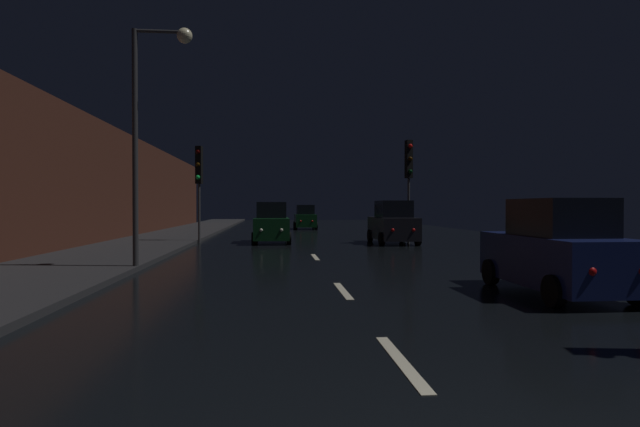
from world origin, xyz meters
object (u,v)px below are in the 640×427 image
at_px(car_parked_right_near, 557,250).
at_px(traffic_light_far_left, 199,173).
at_px(traffic_light_far_right, 409,168).
at_px(car_parked_right_far, 393,224).
at_px(streetlamp_overhead, 152,109).
at_px(car_distant_taillights, 305,218).
at_px(car_approaching_headlights, 272,224).

bearing_deg(car_parked_right_near, traffic_light_far_left, 31.47).
xyz_separation_m(traffic_light_far_right, car_parked_right_far, (-0.80, 0.04, -2.81)).
distance_m(traffic_light_far_left, car_parked_right_near, 18.79).
relative_size(streetlamp_overhead, car_parked_right_far, 1.64).
bearing_deg(traffic_light_far_left, car_distant_taillights, 168.60).
xyz_separation_m(car_distant_taillights, car_parked_right_near, (3.38, -31.33, 0.01)).
xyz_separation_m(traffic_light_far_right, streetlamp_overhead, (-10.24, -10.02, 0.86)).
bearing_deg(streetlamp_overhead, traffic_light_far_left, 91.40).
bearing_deg(car_parked_right_near, streetlamp_overhead, 63.36).
xyz_separation_m(streetlamp_overhead, car_parked_right_far, (9.44, 10.06, -3.67)).
relative_size(streetlamp_overhead, car_parked_right_near, 1.74).
height_order(streetlamp_overhead, car_approaching_headlights, streetlamp_overhead).
bearing_deg(traffic_light_far_right, car_approaching_headlights, -109.17).
distance_m(streetlamp_overhead, car_parked_right_far, 14.28).
bearing_deg(car_parked_right_far, traffic_light_far_right, -92.84).
height_order(traffic_light_far_left, streetlamp_overhead, streetlamp_overhead).
bearing_deg(car_distant_taillights, streetlamp_overhead, 167.18).
relative_size(car_approaching_headlights, car_parked_right_near, 1.03).
xyz_separation_m(traffic_light_far_right, car_parked_right_near, (-0.80, -14.75, -2.87)).
xyz_separation_m(traffic_light_far_left, car_distant_taillights, (6.33, 15.47, -2.66)).
bearing_deg(streetlamp_overhead, traffic_light_far_right, 44.37).
xyz_separation_m(car_distant_taillights, car_parked_right_far, (3.38, -16.54, 0.07)).
xyz_separation_m(traffic_light_far_left, car_approaching_headlights, (3.64, -0.02, -2.61)).
distance_m(traffic_light_far_right, car_distant_taillights, 17.34).
relative_size(streetlamp_overhead, car_approaching_headlights, 1.69).
distance_m(streetlamp_overhead, car_approaching_headlights, 12.19).
distance_m(car_approaching_headlights, car_parked_right_far, 6.16).
relative_size(car_distant_taillights, car_parked_right_far, 0.93).
xyz_separation_m(car_approaching_headlights, car_distant_taillights, (2.68, 15.49, -0.04)).
relative_size(traffic_light_far_right, car_parked_right_far, 1.22).
height_order(car_approaching_headlights, car_parked_right_near, car_approaching_headlights).
bearing_deg(car_approaching_headlights, traffic_light_far_right, 80.97).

